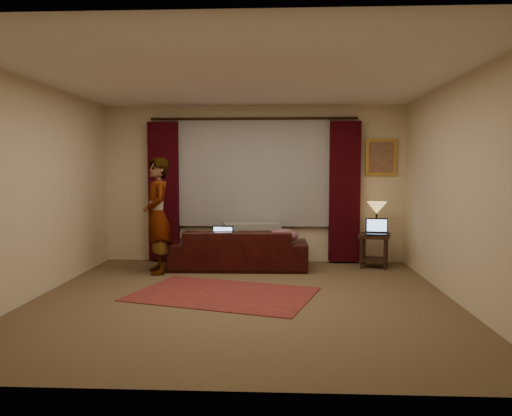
% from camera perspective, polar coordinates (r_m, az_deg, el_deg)
% --- Properties ---
extents(floor, '(5.00, 5.00, 0.01)m').
position_cam_1_polar(floor, '(6.07, -1.51, -10.38)').
color(floor, brown).
rests_on(floor, ground).
extents(ceiling, '(5.00, 5.00, 0.02)m').
position_cam_1_polar(ceiling, '(5.96, -1.57, 14.60)').
color(ceiling, silver).
rests_on(ceiling, ground).
extents(wall_back, '(5.00, 0.02, 2.60)m').
position_cam_1_polar(wall_back, '(8.37, -0.26, 2.73)').
color(wall_back, beige).
rests_on(wall_back, ground).
extents(wall_front, '(5.00, 0.02, 2.60)m').
position_cam_1_polar(wall_front, '(3.39, -4.70, 0.27)').
color(wall_front, beige).
rests_on(wall_front, ground).
extents(wall_left, '(0.02, 5.00, 2.60)m').
position_cam_1_polar(wall_left, '(6.55, -23.91, 1.90)').
color(wall_left, beige).
rests_on(wall_left, ground).
extents(wall_right, '(0.02, 5.00, 2.60)m').
position_cam_1_polar(wall_right, '(6.21, 22.14, 1.83)').
color(wall_right, beige).
rests_on(wall_right, ground).
extents(sheer_curtain, '(2.50, 0.05, 1.80)m').
position_cam_1_polar(sheer_curtain, '(8.30, -0.28, 4.10)').
color(sheer_curtain, '#9898A0').
rests_on(sheer_curtain, wall_back).
extents(drape_left, '(0.50, 0.14, 2.30)m').
position_cam_1_polar(drape_left, '(8.48, -10.48, 1.87)').
color(drape_left, black).
rests_on(drape_left, floor).
extents(drape_right, '(0.50, 0.14, 2.30)m').
position_cam_1_polar(drape_right, '(8.32, 10.08, 1.83)').
color(drape_right, black).
rests_on(drape_right, floor).
extents(curtain_rod, '(0.04, 0.04, 3.40)m').
position_cam_1_polar(curtain_rod, '(8.30, -0.30, 10.19)').
color(curtain_rod, black).
rests_on(curtain_rod, wall_back).
extents(picture_frame, '(0.50, 0.04, 0.60)m').
position_cam_1_polar(picture_frame, '(8.49, 14.11, 5.66)').
color(picture_frame, gold).
rests_on(picture_frame, wall_back).
extents(sofa, '(2.15, 0.96, 0.86)m').
position_cam_1_polar(sofa, '(7.79, -2.04, -3.82)').
color(sofa, black).
rests_on(sofa, floor).
extents(throw_blanket, '(0.94, 0.51, 0.11)m').
position_cam_1_polar(throw_blanket, '(8.00, -0.46, -0.42)').
color(throw_blanket, gray).
rests_on(throw_blanket, sofa).
extents(clothing_pile, '(0.55, 0.47, 0.20)m').
position_cam_1_polar(clothing_pile, '(7.63, 3.09, -3.22)').
color(clothing_pile, '#7F4B5D').
rests_on(clothing_pile, sofa).
extents(laptop_sofa, '(0.36, 0.39, 0.24)m').
position_cam_1_polar(laptop_sofa, '(7.63, -4.02, -3.09)').
color(laptop_sofa, black).
rests_on(laptop_sofa, sofa).
extents(area_rug, '(2.48, 2.00, 0.01)m').
position_cam_1_polar(area_rug, '(6.28, -3.79, -9.78)').
color(area_rug, maroon).
rests_on(area_rug, floor).
extents(end_table, '(0.57, 0.57, 0.53)m').
position_cam_1_polar(end_table, '(8.14, 13.36, -4.75)').
color(end_table, black).
rests_on(end_table, floor).
extents(tiffany_lamp, '(0.34, 0.34, 0.50)m').
position_cam_1_polar(tiffany_lamp, '(8.19, 13.62, -1.05)').
color(tiffany_lamp, olive).
rests_on(tiffany_lamp, end_table).
extents(laptop_table, '(0.40, 0.43, 0.25)m').
position_cam_1_polar(laptop_table, '(7.98, 13.65, -2.10)').
color(laptop_table, black).
rests_on(laptop_table, end_table).
extents(person, '(0.66, 0.66, 1.72)m').
position_cam_1_polar(person, '(7.53, -11.22, -0.88)').
color(person, gray).
rests_on(person, floor).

